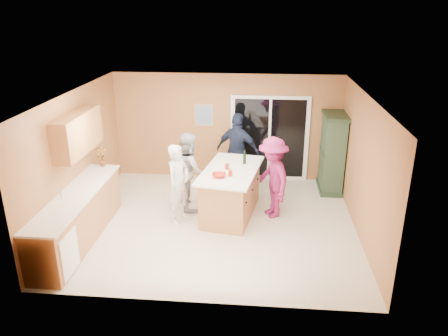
# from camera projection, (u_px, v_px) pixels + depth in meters

# --- Properties ---
(floor) EXTENTS (5.50, 5.50, 0.00)m
(floor) POSITION_uv_depth(u_px,v_px,m) (216.00, 223.00, 8.80)
(floor) COLOR beige
(floor) RESTS_ON ground
(ceiling) EXTENTS (5.50, 5.00, 0.10)m
(ceiling) POSITION_uv_depth(u_px,v_px,m) (215.00, 95.00, 7.87)
(ceiling) COLOR silver
(ceiling) RESTS_ON wall_back
(wall_back) EXTENTS (5.50, 0.10, 2.60)m
(wall_back) POSITION_uv_depth(u_px,v_px,m) (227.00, 127.00, 10.66)
(wall_back) COLOR tan
(wall_back) RESTS_ON ground
(wall_front) EXTENTS (5.50, 0.10, 2.60)m
(wall_front) POSITION_uv_depth(u_px,v_px,m) (196.00, 225.00, 6.00)
(wall_front) COLOR tan
(wall_front) RESTS_ON ground
(wall_left) EXTENTS (0.10, 5.00, 2.60)m
(wall_left) POSITION_uv_depth(u_px,v_px,m) (77.00, 158.00, 8.56)
(wall_left) COLOR tan
(wall_left) RESTS_ON ground
(wall_right) EXTENTS (0.10, 5.00, 2.60)m
(wall_right) POSITION_uv_depth(u_px,v_px,m) (363.00, 167.00, 8.10)
(wall_right) COLOR tan
(wall_right) RESTS_ON ground
(left_cabinet_run) EXTENTS (0.65, 3.05, 1.24)m
(left_cabinet_run) POSITION_uv_depth(u_px,v_px,m) (75.00, 222.00, 7.86)
(left_cabinet_run) COLOR #B37245
(left_cabinet_run) RESTS_ON floor
(upper_cabinets) EXTENTS (0.35, 1.60, 0.75)m
(upper_cabinets) POSITION_uv_depth(u_px,v_px,m) (78.00, 133.00, 8.15)
(upper_cabinets) COLOR #B37245
(upper_cabinets) RESTS_ON wall_left
(sliding_door) EXTENTS (1.90, 0.07, 2.10)m
(sliding_door) POSITION_uv_depth(u_px,v_px,m) (269.00, 138.00, 10.63)
(sliding_door) COLOR white
(sliding_door) RESTS_ON floor
(framed_picture) EXTENTS (0.46, 0.04, 0.56)m
(framed_picture) POSITION_uv_depth(u_px,v_px,m) (204.00, 115.00, 10.57)
(framed_picture) COLOR tan
(framed_picture) RESTS_ON wall_back
(kitchen_island) EXTENTS (1.34, 2.06, 1.01)m
(kitchen_island) POSITION_uv_depth(u_px,v_px,m) (231.00, 194.00, 8.98)
(kitchen_island) COLOR #B37245
(kitchen_island) RESTS_ON floor
(green_hutch) EXTENTS (0.53, 1.00, 1.83)m
(green_hutch) POSITION_uv_depth(u_px,v_px,m) (332.00, 154.00, 10.04)
(green_hutch) COLOR #223724
(green_hutch) RESTS_ON floor
(woman_white) EXTENTS (0.60, 0.70, 1.61)m
(woman_white) POSITION_uv_depth(u_px,v_px,m) (179.00, 184.00, 8.61)
(woman_white) COLOR silver
(woman_white) RESTS_ON floor
(woman_grey) EXTENTS (0.89, 0.99, 1.66)m
(woman_grey) POSITION_uv_depth(u_px,v_px,m) (189.00, 171.00, 9.21)
(woman_grey) COLOR #9C9D9F
(woman_grey) RESTS_ON floor
(woman_navy) EXTENTS (1.15, 0.77, 1.81)m
(woman_navy) POSITION_uv_depth(u_px,v_px,m) (238.00, 151.00, 10.18)
(woman_navy) COLOR #1C243E
(woman_navy) RESTS_ON floor
(woman_magenta) EXTENTS (1.00, 1.25, 1.69)m
(woman_magenta) POSITION_uv_depth(u_px,v_px,m) (273.00, 178.00, 8.81)
(woman_magenta) COLOR #821C4B
(woman_magenta) RESTS_ON floor
(serving_bowl) EXTENTS (0.29, 0.29, 0.07)m
(serving_bowl) POSITION_uv_depth(u_px,v_px,m) (219.00, 175.00, 8.40)
(serving_bowl) COLOR #B31E13
(serving_bowl) RESTS_ON kitchen_island
(tulip_vase) EXTENTS (0.27, 0.22, 0.44)m
(tulip_vase) POSITION_uv_depth(u_px,v_px,m) (101.00, 156.00, 9.07)
(tulip_vase) COLOR #A61110
(tulip_vase) RESTS_ON left_cabinet_run
(tumbler_near) EXTENTS (0.08, 0.08, 0.12)m
(tumbler_near) POSITION_uv_depth(u_px,v_px,m) (227.00, 166.00, 8.78)
(tumbler_near) COLOR #B31E13
(tumbler_near) RESTS_ON kitchen_island
(tumbler_far) EXTENTS (0.10, 0.10, 0.12)m
(tumbler_far) POSITION_uv_depth(u_px,v_px,m) (230.00, 173.00, 8.43)
(tumbler_far) COLOR #B31E13
(tumbler_far) RESTS_ON kitchen_island
(wine_bottle) EXTENTS (0.07, 0.07, 0.29)m
(wine_bottle) POSITION_uv_depth(u_px,v_px,m) (245.00, 159.00, 9.05)
(wine_bottle) COLOR black
(wine_bottle) RESTS_ON kitchen_island
(white_plate) EXTENTS (0.24, 0.24, 0.01)m
(white_plate) POSITION_uv_depth(u_px,v_px,m) (246.00, 169.00, 8.80)
(white_plate) COLOR silver
(white_plate) RESTS_ON kitchen_island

